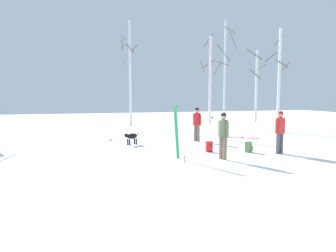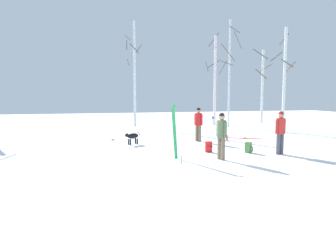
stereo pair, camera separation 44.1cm
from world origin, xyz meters
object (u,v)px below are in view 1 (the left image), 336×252
at_px(ski_pair_lying_0, 241,138).
at_px(person_1, 197,122).
at_px(ski_poles_0, 212,131).
at_px(backpack_1, 209,147).
at_px(birch_tree_3, 225,72).
at_px(birch_tree_2, 210,79).
at_px(ski_pair_planted_0, 177,132).
at_px(person_0, 223,133).
at_px(water_bottle_1, 184,160).
at_px(birch_tree_4, 279,77).
at_px(ski_pair_lying_1, 110,140).
at_px(birch_tree_1, 130,72).
at_px(backpack_0, 249,147).
at_px(dog, 131,137).
at_px(birch_tree_5, 256,85).
at_px(person_2, 280,129).
at_px(water_bottle_0, 225,137).

bearing_deg(ski_pair_lying_0, person_1, -172.50).
height_order(ski_poles_0, backpack_1, ski_poles_0).
bearing_deg(person_1, birch_tree_3, 53.17).
bearing_deg(backpack_1, ski_pair_lying_0, 44.36).
bearing_deg(birch_tree_2, ski_pair_lying_0, -100.83).
bearing_deg(ski_pair_planted_0, person_1, 59.14).
height_order(person_0, birch_tree_2, birch_tree_2).
xyz_separation_m(water_bottle_1, birch_tree_4, (10.06, 8.84, 3.48)).
distance_m(ski_pair_lying_0, ski_pair_lying_1, 7.09).
relative_size(ski_pair_lying_1, birch_tree_1, 0.25).
bearing_deg(backpack_0, water_bottle_1, -159.37).
distance_m(ski_poles_0, birch_tree_3, 9.80).
bearing_deg(dog, birch_tree_2, 47.21).
bearing_deg(ski_pair_lying_1, person_0, -58.75).
bearing_deg(backpack_1, dog, 136.06).
bearing_deg(person_1, birch_tree_1, 103.99).
height_order(backpack_0, birch_tree_2, birch_tree_2).
relative_size(dog, water_bottle_1, 3.27).
distance_m(water_bottle_1, birch_tree_5, 17.83).
relative_size(birch_tree_1, birch_tree_3, 1.01).
distance_m(ski_poles_0, backpack_0, 1.83).
xyz_separation_m(backpack_0, birch_tree_4, (6.85, 7.63, 3.38)).
height_order(birch_tree_1, birch_tree_3, birch_tree_1).
height_order(ski_pair_lying_1, backpack_1, backpack_1).
bearing_deg(person_2, birch_tree_5, 61.66).
bearing_deg(birch_tree_5, backpack_0, -123.00).
xyz_separation_m(person_0, ski_pair_lying_0, (3.46, 4.76, -0.97)).
height_order(ski_pair_lying_0, water_bottle_1, water_bottle_1).
bearing_deg(water_bottle_1, ski_poles_0, 50.07).
bearing_deg(water_bottle_1, dog, 104.29).
xyz_separation_m(ski_pair_planted_0, birch_tree_5, (11.24, 12.73, 2.21)).
bearing_deg(birch_tree_3, water_bottle_0, -115.94).
relative_size(person_0, birch_tree_1, 0.22).
bearing_deg(birch_tree_5, ski_pair_lying_0, -125.97).
distance_m(water_bottle_0, birch_tree_4, 8.27).
bearing_deg(birch_tree_4, birch_tree_5, 76.24).
height_order(ski_pair_lying_0, water_bottle_0, water_bottle_0).
bearing_deg(birch_tree_5, ski_poles_0, -129.59).
xyz_separation_m(backpack_0, birch_tree_3, (3.58, 9.47, 3.80)).
height_order(ski_pair_lying_1, water_bottle_1, water_bottle_1).
distance_m(ski_poles_0, water_bottle_1, 3.51).
height_order(birch_tree_1, birch_tree_2, birch_tree_1).
bearing_deg(birch_tree_4, dog, -158.44).
xyz_separation_m(ski_pair_lying_1, birch_tree_2, (8.47, 6.57, 3.61)).
relative_size(person_0, water_bottle_0, 6.05).
distance_m(person_1, backpack_1, 3.07).
relative_size(ski_pair_lying_1, birch_tree_4, 0.28).
relative_size(water_bottle_1, birch_tree_1, 0.03).
bearing_deg(birch_tree_2, water_bottle_0, -108.23).
bearing_deg(water_bottle_1, person_0, 8.73).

